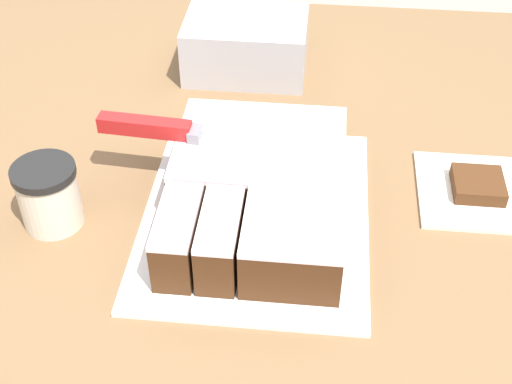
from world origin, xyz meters
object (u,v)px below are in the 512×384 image
cake (258,191)px  knife (167,130)px  cake_board (256,215)px  coffee_cup (49,195)px  brownie (478,185)px  storage_box (246,45)px

cake → knife: size_ratio=1.02×
cake_board → coffee_cup: (-0.26, -0.04, 0.04)m
cake_board → coffee_cup: coffee_cup is taller
knife → coffee_cup: (-0.14, -0.09, -0.04)m
brownie → storage_box: 0.46m
knife → brownie: size_ratio=4.33×
cake → storage_box: storage_box is taller
storage_box → brownie: bearing=-39.7°
knife → coffee_cup: size_ratio=3.30×
cake → knife: bearing=155.9°
cake_board → coffee_cup: bearing=-172.3°
cake → coffee_cup: size_ratio=3.37×
cake → cake_board: bearing=-126.8°
coffee_cup → brownie: coffee_cup is taller
cake_board → cake: (0.00, 0.00, 0.04)m
cake_board → cake: 0.04m
coffee_cup → knife: bearing=34.4°
storage_box → knife: bearing=-102.6°
cake_board → storage_box: storage_box is taller
coffee_cup → storage_box: 0.46m
cake_board → cake: cake is taller
knife → storage_box: bearing=81.7°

